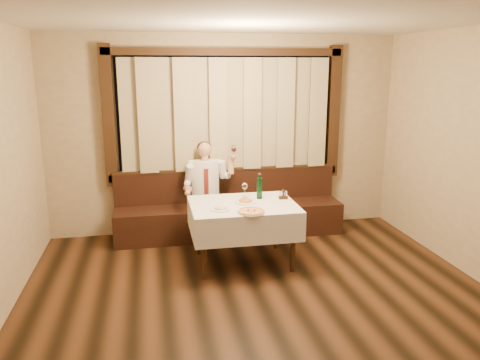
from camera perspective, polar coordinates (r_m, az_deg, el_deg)
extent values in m
cube|color=black|center=(4.43, 4.96, -18.74)|extent=(5.00, 6.00, 0.01)
cube|color=silver|center=(3.76, 5.90, 20.28)|extent=(5.00, 6.00, 0.01)
cube|color=tan|center=(6.73, -1.79, 5.51)|extent=(5.00, 0.01, 2.80)
cube|color=black|center=(6.68, -1.78, 8.04)|extent=(3.00, 0.02, 1.60)
cube|color=orange|center=(6.63, -7.76, 5.26)|extent=(0.50, 0.01, 0.40)
cube|color=black|center=(6.78, -1.68, 0.83)|extent=(3.30, 0.12, 0.10)
cube|color=black|center=(6.61, -1.78, 15.36)|extent=(3.30, 0.12, 0.10)
cube|color=black|center=(6.57, -15.75, 7.44)|extent=(0.16, 0.12, 1.90)
cube|color=black|center=(7.07, 11.30, 8.10)|extent=(0.16, 0.12, 1.90)
cube|color=#9B8764|center=(6.58, -1.64, 7.95)|extent=(2.90, 0.08, 1.55)
cube|color=black|center=(6.70, -1.28, -4.87)|extent=(3.20, 0.60, 0.45)
cube|color=black|center=(6.80, -1.64, -0.64)|extent=(3.20, 0.12, 0.45)
cube|color=black|center=(6.74, -1.65, 1.38)|extent=(3.20, 0.14, 0.04)
cylinder|color=black|center=(5.33, -4.37, -8.45)|extent=(0.06, 0.06, 0.71)
cylinder|color=black|center=(5.54, 6.48, -7.64)|extent=(0.06, 0.06, 0.71)
cylinder|color=black|center=(6.02, -5.20, -5.81)|extent=(0.06, 0.06, 0.71)
cylinder|color=black|center=(6.20, 4.44, -5.20)|extent=(0.06, 0.06, 0.71)
cube|color=black|center=(5.63, 0.39, -3.15)|extent=(1.20, 0.90, 0.04)
cube|color=white|center=(5.62, 0.39, -2.92)|extent=(1.26, 0.96, 0.01)
cube|color=white|center=(5.23, 1.43, -6.25)|extent=(1.26, 0.01, 0.35)
cube|color=white|center=(6.12, -0.50, -3.22)|extent=(1.26, 0.01, 0.35)
cube|color=white|center=(5.59, -5.98, -4.98)|extent=(0.01, 0.96, 0.35)
cube|color=white|center=(5.83, 6.49, -4.21)|extent=(0.01, 0.96, 0.35)
cylinder|color=white|center=(5.28, 1.35, -3.95)|extent=(0.32, 0.32, 0.01)
cylinder|color=#C0441C|center=(5.28, 1.35, -3.85)|extent=(0.29, 0.29, 0.01)
torus|color=tan|center=(5.28, 1.35, -3.81)|extent=(0.31, 0.31, 0.02)
sphere|color=black|center=(5.29, 1.01, -3.71)|extent=(0.02, 0.02, 0.02)
sphere|color=black|center=(5.27, 1.78, -3.76)|extent=(0.02, 0.02, 0.02)
cylinder|color=white|center=(5.67, 0.68, -2.67)|extent=(0.27, 0.27, 0.02)
ellipsoid|color=#B6541D|center=(5.65, 0.68, -2.22)|extent=(0.17, 0.17, 0.08)
cylinder|color=white|center=(5.39, -2.36, -3.56)|extent=(0.24, 0.24, 0.01)
ellipsoid|color=#CEBA85|center=(5.38, -2.37, -3.15)|extent=(0.15, 0.15, 0.07)
cylinder|color=#0E431B|center=(5.80, 2.39, -1.04)|extent=(0.07, 0.07, 0.26)
cylinder|color=#0E431B|center=(5.77, 2.40, 0.40)|extent=(0.03, 0.03, 0.06)
cylinder|color=silver|center=(5.76, 2.41, 0.74)|extent=(0.03, 0.03, 0.01)
cylinder|color=white|center=(5.87, 0.58, -2.13)|extent=(0.06, 0.06, 0.01)
cylinder|color=white|center=(5.86, 0.58, -1.63)|extent=(0.01, 0.01, 0.10)
ellipsoid|color=white|center=(5.83, 0.59, -0.75)|extent=(0.07, 0.07, 0.09)
cube|color=black|center=(5.84, 5.30, -2.13)|extent=(0.11, 0.06, 0.04)
cube|color=black|center=(5.82, 5.31, -1.57)|extent=(0.02, 0.06, 0.08)
cylinder|color=white|center=(5.82, 5.00, -1.75)|extent=(0.03, 0.03, 0.06)
cylinder|color=silver|center=(5.81, 5.00, -1.41)|extent=(0.03, 0.03, 0.01)
cylinder|color=white|center=(5.83, 5.61, -1.73)|extent=(0.03, 0.03, 0.06)
cylinder|color=silver|center=(5.82, 5.62, -1.39)|extent=(0.03, 0.03, 0.01)
cube|color=black|center=(6.46, -4.08, -2.84)|extent=(0.37, 0.42, 0.15)
cube|color=black|center=(6.35, -4.72, -6.00)|extent=(0.10, 0.11, 0.45)
cube|color=black|center=(6.37, -2.89, -5.89)|extent=(0.10, 0.11, 0.45)
ellipsoid|color=white|center=(6.51, -4.27, 0.24)|extent=(0.39, 0.24, 0.50)
cube|color=maroon|center=(6.39, -4.14, -0.26)|extent=(0.06, 0.01, 0.37)
cylinder|color=tan|center=(6.45, -4.32, 2.72)|extent=(0.09, 0.09, 0.07)
sphere|color=tan|center=(6.42, -4.34, 3.77)|extent=(0.19, 0.19, 0.19)
ellipsoid|color=black|center=(6.45, -4.37, 4.05)|extent=(0.20, 0.20, 0.15)
sphere|color=white|center=(6.44, -5.94, 1.92)|extent=(0.12, 0.12, 0.12)
sphere|color=white|center=(6.49, -2.68, 2.06)|extent=(0.12, 0.12, 0.12)
sphere|color=tan|center=(6.14, -6.41, -1.62)|extent=(0.08, 0.08, 0.08)
sphere|color=tan|center=(6.34, -0.83, 2.91)|extent=(0.09, 0.09, 0.09)
cylinder|color=white|center=(6.31, -0.78, 3.19)|extent=(0.01, 0.01, 0.10)
ellipsoid|color=white|center=(6.29, -0.79, 3.89)|extent=(0.08, 0.08, 0.10)
ellipsoid|color=#4C070F|center=(6.29, -0.79, 3.73)|extent=(0.06, 0.06, 0.06)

